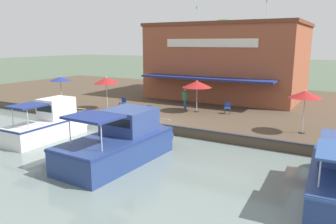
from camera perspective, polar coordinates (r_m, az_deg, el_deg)
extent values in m
plane|color=#4C5B47|center=(21.71, -3.52, -3.57)|extent=(220.00, 220.00, 0.00)
cube|color=#4C3D2D|center=(31.19, 7.63, 1.68)|extent=(22.00, 56.00, 0.60)
cube|color=#2D2D33|center=(21.63, -3.40, -1.85)|extent=(0.20, 50.40, 0.10)
cube|color=brown|center=(33.02, 10.52, 8.54)|extent=(9.77, 13.67, 6.70)
cube|color=brown|center=(33.01, 10.76, 14.61)|extent=(9.97, 13.95, 0.30)
cube|color=navy|center=(27.74, 6.42, 5.87)|extent=(1.80, 11.62, 0.16)
cube|color=silver|center=(28.37, 7.27, 11.84)|extent=(0.08, 8.20, 0.70)
cylinder|color=silver|center=(32.11, 16.83, 16.19)|extent=(0.06, 0.06, 2.29)
cube|color=#2D5193|center=(32.03, 16.87, 17.99)|extent=(0.36, 0.03, 0.24)
cylinder|color=silver|center=(34.36, 5.21, 16.15)|extent=(0.06, 0.06, 2.09)
cube|color=#337547|center=(34.27, 5.11, 17.66)|extent=(0.36, 0.03, 0.24)
cylinder|color=#B7B7B7|center=(26.45, -10.59, 3.01)|extent=(0.06, 0.06, 2.37)
cylinder|color=#2D2D33|center=(26.65, -10.50, 0.55)|extent=(0.36, 0.36, 0.06)
cone|color=maroon|center=(26.30, -10.68, 5.41)|extent=(2.02, 2.02, 0.49)
cone|color=white|center=(26.30, -10.68, 5.45)|extent=(1.25, 1.25, 0.39)
sphere|color=white|center=(26.27, -10.70, 5.94)|extent=(0.08, 0.08, 0.08)
cylinder|color=#B7B7B7|center=(20.58, 22.54, -0.23)|extent=(0.06, 0.06, 2.37)
cylinder|color=#2D2D33|center=(20.83, 22.29, -3.34)|extent=(0.36, 0.36, 0.06)
cone|color=maroon|center=(20.39, 22.79, 2.86)|extent=(1.82, 1.82, 0.42)
cone|color=white|center=(20.38, 22.80, 2.92)|extent=(1.13, 1.13, 0.34)
sphere|color=white|center=(20.36, 22.84, 3.44)|extent=(0.08, 0.08, 0.08)
cylinder|color=#B7B7B7|center=(29.72, -18.10, 3.47)|extent=(0.06, 0.06, 2.25)
cylinder|color=#2D2D33|center=(29.89, -17.97, 1.40)|extent=(0.36, 0.36, 0.06)
cone|color=navy|center=(29.60, -18.24, 5.52)|extent=(1.84, 1.84, 0.36)
cone|color=yellow|center=(29.59, -18.24, 5.56)|extent=(1.14, 1.14, 0.28)
sphere|color=yellow|center=(29.58, -18.26, 5.87)|extent=(0.08, 0.08, 0.08)
cylinder|color=#B7B7B7|center=(25.12, 5.03, 2.52)|extent=(0.06, 0.06, 2.21)
cylinder|color=#2D2D33|center=(25.32, 4.99, 0.11)|extent=(0.36, 0.36, 0.06)
cone|color=maroon|center=(24.97, 5.08, 4.86)|extent=(2.25, 2.25, 0.50)
cone|color=white|center=(24.97, 5.08, 4.90)|extent=(1.39, 1.39, 0.40)
sphere|color=white|center=(24.94, 5.09, 5.43)|extent=(0.08, 0.08, 0.08)
cube|color=navy|center=(24.66, 10.72, 0.06)|extent=(0.05, 0.05, 0.42)
cube|color=navy|center=(24.68, 9.79, 0.11)|extent=(0.05, 0.05, 0.42)
cube|color=navy|center=(25.05, 10.76, 0.25)|extent=(0.05, 0.05, 0.42)
cube|color=navy|center=(25.07, 9.85, 0.29)|extent=(0.05, 0.05, 0.42)
cube|color=navy|center=(24.82, 10.30, 0.66)|extent=(0.55, 0.55, 0.05)
cube|color=navy|center=(24.98, 10.34, 1.25)|extent=(0.17, 0.43, 0.40)
cube|color=navy|center=(22.99, -3.43, -0.60)|extent=(0.04, 0.04, 0.42)
cube|color=navy|center=(23.25, -4.19, -0.48)|extent=(0.04, 0.04, 0.42)
cube|color=navy|center=(23.30, -2.80, -0.43)|extent=(0.04, 0.04, 0.42)
cube|color=navy|center=(23.54, -3.56, -0.31)|extent=(0.04, 0.04, 0.42)
cube|color=navy|center=(23.22, -3.50, 0.06)|extent=(0.48, 0.48, 0.05)
cube|color=navy|center=(23.33, -3.20, 0.68)|extent=(0.09, 0.44, 0.40)
cube|color=navy|center=(26.66, -7.83, 1.05)|extent=(0.04, 0.04, 0.42)
cube|color=navy|center=(26.91, -8.51, 1.13)|extent=(0.04, 0.04, 0.42)
cube|color=navy|center=(26.97, -7.31, 1.19)|extent=(0.04, 0.04, 0.42)
cube|color=navy|center=(27.22, -7.98, 1.27)|extent=(0.04, 0.04, 0.42)
cube|color=navy|center=(26.90, -7.92, 1.60)|extent=(0.44, 0.44, 0.05)
cube|color=navy|center=(27.02, -7.67, 2.14)|extent=(0.04, 0.44, 0.40)
cylinder|color=#2D5193|center=(26.12, 3.07, 1.34)|extent=(0.13, 0.13, 0.80)
cylinder|color=#2D5193|center=(25.97, 2.91, 1.28)|extent=(0.13, 0.13, 0.80)
cylinder|color=#337547|center=(25.92, 3.01, 2.87)|extent=(0.47, 0.47, 0.63)
sphere|color=#9E7051|center=(25.86, 3.02, 3.80)|extent=(0.22, 0.22, 0.22)
cylinder|color=silver|center=(11.59, 24.93, -9.34)|extent=(0.05, 0.05, 1.06)
cube|color=white|center=(21.13, -20.39, -2.94)|extent=(5.05, 1.91, 1.13)
ellipsoid|color=white|center=(22.78, -15.66, -1.58)|extent=(1.80, 1.75, 1.13)
cube|color=navy|center=(21.02, -20.49, -1.66)|extent=(5.11, 1.95, 0.10)
cube|color=white|center=(21.44, -18.85, 0.65)|extent=(1.95, 1.49, 1.25)
cube|color=black|center=(20.80, -20.78, 0.62)|extent=(0.08, 1.27, 0.44)
cube|color=navy|center=(20.05, -23.27, 1.01)|extent=(1.87, 1.58, 0.10)
cylinder|color=silver|center=(19.33, -23.24, -1.06)|extent=(0.05, 0.05, 1.12)
cylinder|color=silver|center=(20.33, -25.46, -0.66)|extent=(0.05, 0.05, 1.12)
cylinder|color=silver|center=(22.75, -15.42, 0.65)|extent=(0.07, 1.45, 0.04)
cube|color=navy|center=(16.21, -8.99, -6.45)|extent=(6.16, 2.93, 1.29)
ellipsoid|color=navy|center=(18.50, -2.82, -3.99)|extent=(2.24, 2.64, 1.29)
cube|color=navy|center=(16.04, -9.05, -4.53)|extent=(6.24, 2.97, 0.10)
cube|color=navy|center=(16.66, -6.72, -1.45)|extent=(2.36, 2.24, 1.18)
cube|color=black|center=(15.80, -9.26, -1.72)|extent=(0.13, 1.89, 0.41)
cube|color=navy|center=(14.71, -12.86, -0.85)|extent=(1.89, 2.36, 0.11)
cylinder|color=silver|center=(13.84, -11.53, -4.26)|extent=(0.05, 0.05, 1.25)
cylinder|color=silver|center=(15.17, -16.73, -3.10)|extent=(0.05, 0.05, 1.25)
cylinder|color=silver|center=(18.46, -2.41, -0.99)|extent=(0.12, 2.16, 0.04)
cylinder|color=brown|center=(38.81, 14.42, 6.58)|extent=(0.29, 0.29, 3.65)
sphere|color=#2D6028|center=(38.67, 14.70, 11.92)|extent=(4.76, 4.76, 4.76)
sphere|color=#2D6028|center=(37.95, 13.22, 11.28)|extent=(3.33, 3.33, 3.33)
cylinder|color=brown|center=(35.65, 9.34, 6.33)|extent=(0.42, 0.42, 3.62)
sphere|color=#2D6028|center=(35.48, 9.54, 11.99)|extent=(4.57, 4.57, 4.57)
sphere|color=#2D6028|center=(34.88, 7.90, 11.30)|extent=(3.20, 3.20, 3.20)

